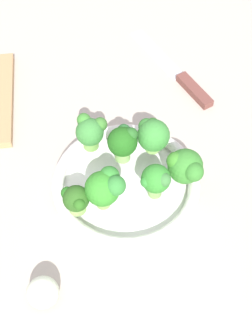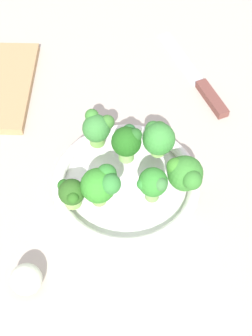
# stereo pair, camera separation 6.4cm
# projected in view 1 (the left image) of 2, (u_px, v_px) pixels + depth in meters

# --- Properties ---
(ground_plane) EXTENTS (1.30, 1.30, 0.03)m
(ground_plane) POSITION_uv_depth(u_px,v_px,m) (106.00, 196.00, 0.82)
(ground_plane) COLOR #B7AC9C
(bowl) EXTENTS (0.25, 0.25, 0.04)m
(bowl) POSITION_uv_depth(u_px,v_px,m) (126.00, 185.00, 0.79)
(bowl) COLOR white
(bowl) RESTS_ON ground_plane
(broccoli_floret_0) EXTENTS (0.05, 0.05, 0.06)m
(broccoli_floret_0) POSITION_uv_depth(u_px,v_px,m) (156.00, 180.00, 0.73)
(broccoli_floret_0) COLOR #86B35C
(broccoli_floret_0) RESTS_ON bowl
(broccoli_floret_1) EXTENTS (0.05, 0.05, 0.07)m
(broccoli_floret_1) POSITION_uv_depth(u_px,v_px,m) (123.00, 141.00, 0.77)
(broccoli_floret_1) COLOR #87BE61
(broccoli_floret_1) RESTS_ON bowl
(broccoli_floret_2) EXTENTS (0.06, 0.06, 0.06)m
(broccoli_floret_2) POSITION_uv_depth(u_px,v_px,m) (185.00, 167.00, 0.75)
(broccoli_floret_2) COLOR #84C25A
(broccoli_floret_2) RESTS_ON bowl
(broccoli_floret_3) EXTENTS (0.06, 0.06, 0.07)m
(broccoli_floret_3) POSITION_uv_depth(u_px,v_px,m) (105.00, 187.00, 0.71)
(broccoli_floret_3) COLOR #92C65C
(broccoli_floret_3) RESTS_ON bowl
(broccoli_floret_4) EXTENTS (0.05, 0.05, 0.06)m
(broccoli_floret_4) POSITION_uv_depth(u_px,v_px,m) (90.00, 131.00, 0.79)
(broccoli_floret_4) COLOR #79B14F
(broccoli_floret_4) RESTS_ON bowl
(broccoli_floret_5) EXTENTS (0.06, 0.06, 0.06)m
(broccoli_floret_5) POSITION_uv_depth(u_px,v_px,m) (153.00, 134.00, 0.79)
(broccoli_floret_5) COLOR #91C962
(broccoli_floret_5) RESTS_ON bowl
(broccoli_floret_6) EXTENTS (0.04, 0.05, 0.05)m
(broccoli_floret_6) POSITION_uv_depth(u_px,v_px,m) (76.00, 199.00, 0.72)
(broccoli_floret_6) COLOR #91C75D
(broccoli_floret_6) RESTS_ON bowl
(knife) EXTENTS (0.16, 0.24, 0.01)m
(knife) POSITION_uv_depth(u_px,v_px,m) (180.00, 77.00, 0.96)
(knife) COLOR silver
(knife) RESTS_ON ground_plane
(garlic_bulb) EXTENTS (0.05, 0.05, 0.05)m
(garlic_bulb) POSITION_uv_depth(u_px,v_px,m) (43.00, 292.00, 0.68)
(garlic_bulb) COLOR #E3EFCE
(garlic_bulb) RESTS_ON ground_plane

